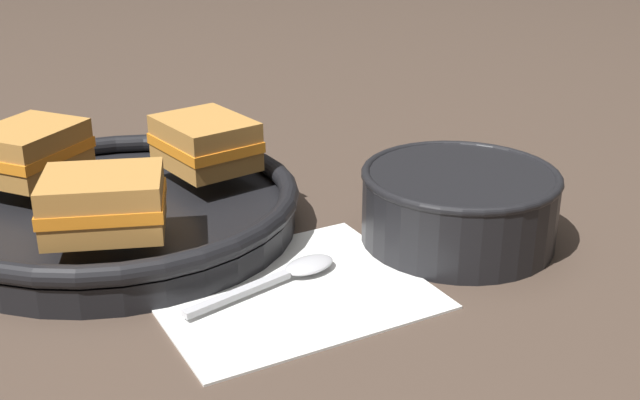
{
  "coord_description": "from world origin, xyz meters",
  "views": [
    {
      "loc": [
        -0.37,
        -0.53,
        0.3
      ],
      "look_at": [
        0.02,
        -0.01,
        0.04
      ],
      "focal_mm": 45.0,
      "sensor_mm": 36.0,
      "label": 1
    }
  ],
  "objects_px": {
    "sandwich_near_right": "(30,151)",
    "sandwich_far_left": "(104,203)",
    "sandwich_near_left": "(205,143)",
    "spoon": "(291,272)",
    "soup_bowl": "(459,201)",
    "skillet": "(117,208)"
  },
  "relations": [
    {
      "from": "sandwich_near_right",
      "to": "sandwich_far_left",
      "type": "distance_m",
      "value": 0.16
    },
    {
      "from": "sandwich_near_left",
      "to": "sandwich_near_right",
      "type": "height_order",
      "value": "same"
    },
    {
      "from": "spoon",
      "to": "sandwich_near_right",
      "type": "xyz_separation_m",
      "value": [
        -0.12,
        0.25,
        0.06
      ]
    },
    {
      "from": "soup_bowl",
      "to": "sandwich_near_left",
      "type": "distance_m",
      "value": 0.24
    },
    {
      "from": "soup_bowl",
      "to": "sandwich_far_left",
      "type": "distance_m",
      "value": 0.3
    },
    {
      "from": "soup_bowl",
      "to": "sandwich_near_right",
      "type": "distance_m",
      "value": 0.39
    },
    {
      "from": "spoon",
      "to": "sandwich_near_left",
      "type": "bearing_deg",
      "value": 77.06
    },
    {
      "from": "soup_bowl",
      "to": "spoon",
      "type": "bearing_deg",
      "value": 171.31
    },
    {
      "from": "spoon",
      "to": "sandwich_near_left",
      "type": "height_order",
      "value": "sandwich_near_left"
    },
    {
      "from": "skillet",
      "to": "soup_bowl",
      "type": "bearing_deg",
      "value": -40.78
    },
    {
      "from": "soup_bowl",
      "to": "sandwich_near_left",
      "type": "relative_size",
      "value": 1.81
    },
    {
      "from": "sandwich_near_left",
      "to": "skillet",
      "type": "bearing_deg",
      "value": -179.24
    },
    {
      "from": "sandwich_near_left",
      "to": "sandwich_far_left",
      "type": "height_order",
      "value": "same"
    },
    {
      "from": "soup_bowl",
      "to": "spoon",
      "type": "distance_m",
      "value": 0.17
    },
    {
      "from": "sandwich_near_right",
      "to": "skillet",
      "type": "bearing_deg",
      "value": -57.93
    },
    {
      "from": "sandwich_near_left",
      "to": "soup_bowl",
      "type": "bearing_deg",
      "value": -55.53
    },
    {
      "from": "soup_bowl",
      "to": "sandwich_near_right",
      "type": "relative_size",
      "value": 1.45
    },
    {
      "from": "sandwich_far_left",
      "to": "sandwich_near_left",
      "type": "bearing_deg",
      "value": 31.96
    },
    {
      "from": "spoon",
      "to": "skillet",
      "type": "distance_m",
      "value": 0.19
    },
    {
      "from": "skillet",
      "to": "sandwich_near_left",
      "type": "bearing_deg",
      "value": 0.76
    },
    {
      "from": "spoon",
      "to": "sandwich_near_right",
      "type": "height_order",
      "value": "sandwich_near_right"
    },
    {
      "from": "sandwich_near_right",
      "to": "sandwich_far_left",
      "type": "relative_size",
      "value": 1.01
    }
  ]
}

